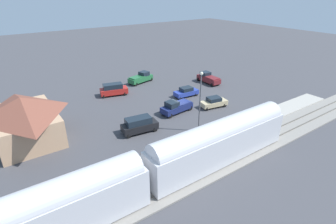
% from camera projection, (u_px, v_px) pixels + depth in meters
% --- Properties ---
extents(ground_plane, '(200.00, 200.00, 0.00)m').
position_uv_depth(ground_plane, '(180.00, 109.00, 43.67)').
color(ground_plane, '#424247').
extents(railway_track, '(4.80, 70.00, 0.30)m').
position_uv_depth(railway_track, '(248.00, 147.00, 33.25)').
color(railway_track, gray).
rests_on(railway_track, ground).
extents(platform, '(3.20, 46.00, 0.30)m').
position_uv_depth(platform, '(225.00, 133.00, 36.19)').
color(platform, '#A8A399').
rests_on(platform, ground).
extents(station_building, '(11.30, 7.96, 5.85)m').
position_uv_depth(station_building, '(25.00, 118.00, 33.93)').
color(station_building, tan).
rests_on(station_building, ground).
extents(pedestrian_on_platform, '(0.36, 0.36, 1.71)m').
position_uv_depth(pedestrian_on_platform, '(253.00, 112.00, 39.58)').
color(pedestrian_on_platform, brown).
rests_on(pedestrian_on_platform, platform).
extents(pedestrian_waiting_far, '(0.36, 0.36, 1.71)m').
position_uv_depth(pedestrian_waiting_far, '(234.00, 126.00, 35.57)').
color(pedestrian_waiting_far, '#333338').
rests_on(pedestrian_waiting_far, platform).
extents(suv_black, '(2.57, 5.11, 2.22)m').
position_uv_depth(suv_black, '(139.00, 125.00, 36.27)').
color(suv_black, black).
rests_on(suv_black, ground).
extents(pickup_green, '(3.18, 5.71, 2.14)m').
position_uv_depth(pickup_green, '(141.00, 78.00, 55.34)').
color(pickup_green, '#236638').
rests_on(pickup_green, ground).
extents(sedan_blue, '(2.12, 4.61, 1.74)m').
position_uv_depth(sedan_blue, '(186.00, 92.00, 48.37)').
color(sedan_blue, '#283D9E').
rests_on(sedan_blue, ground).
extents(pickup_maroon, '(5.43, 2.56, 2.14)m').
position_uv_depth(pickup_maroon, '(208.00, 78.00, 55.15)').
color(pickup_maroon, maroon).
rests_on(pickup_maroon, ground).
extents(suv_red, '(3.08, 5.23, 2.22)m').
position_uv_depth(suv_red, '(114.00, 89.00, 48.75)').
color(suv_red, red).
rests_on(suv_red, ground).
extents(pickup_navy, '(2.52, 5.58, 2.14)m').
position_uv_depth(pickup_navy, '(176.00, 107.00, 42.01)').
color(pickup_navy, navy).
rests_on(pickup_navy, ground).
extents(sedan_tan, '(2.58, 4.75, 1.74)m').
position_uv_depth(sedan_tan, '(214.00, 102.00, 44.04)').
color(sedan_tan, '#C6B284').
rests_on(sedan_tan, ground).
extents(light_pole_near_platform, '(0.44, 0.44, 8.47)m').
position_uv_depth(light_pole_near_platform, '(200.00, 95.00, 34.87)').
color(light_pole_near_platform, '#515156').
rests_on(light_pole_near_platform, ground).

